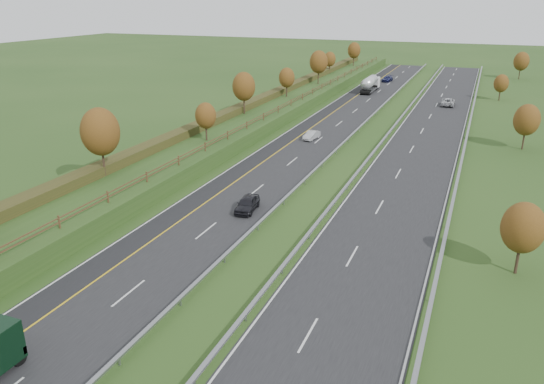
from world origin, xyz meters
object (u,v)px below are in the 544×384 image
(car_silver_mid, at_px, (312,135))
(car_oncoming, at_px, (448,102))
(car_dark_near, at_px, (247,204))
(car_small_far, at_px, (387,79))
(road_tanker, at_px, (370,83))

(car_silver_mid, xyz_separation_m, car_oncoming, (17.36, 35.70, 0.11))
(car_dark_near, height_order, car_silver_mid, car_dark_near)
(car_dark_near, height_order, car_small_far, car_dark_near)
(car_dark_near, bearing_deg, car_silver_mid, 88.35)
(road_tanker, height_order, car_small_far, road_tanker)
(car_small_far, relative_size, car_oncoming, 0.88)
(car_dark_near, distance_m, car_silver_mid, 30.27)
(car_small_far, distance_m, car_oncoming, 32.69)
(road_tanker, distance_m, car_small_far, 16.79)
(road_tanker, distance_m, car_oncoming, 21.31)
(car_dark_near, distance_m, car_oncoming, 67.44)
(road_tanker, relative_size, car_silver_mid, 2.88)
(road_tanker, bearing_deg, car_silver_mid, -89.03)
(car_silver_mid, xyz_separation_m, car_small_far, (0.22, 63.53, 0.05))
(car_dark_near, bearing_deg, road_tanker, 85.77)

